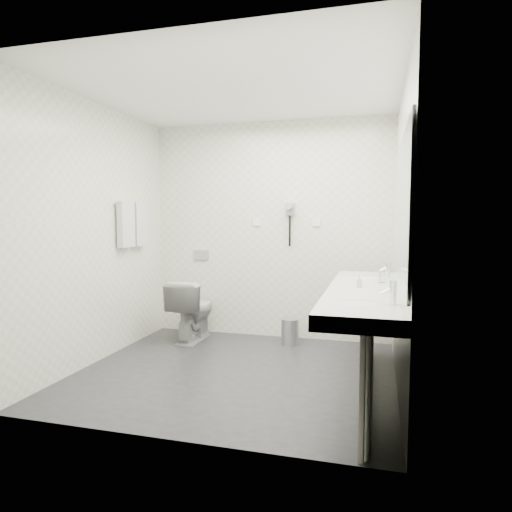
% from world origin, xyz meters
% --- Properties ---
extents(floor, '(2.80, 2.80, 0.00)m').
position_xyz_m(floor, '(0.00, 0.00, 0.00)').
color(floor, '#28282D').
rests_on(floor, ground).
extents(ceiling, '(2.80, 2.80, 0.00)m').
position_xyz_m(ceiling, '(0.00, 0.00, 2.50)').
color(ceiling, white).
rests_on(ceiling, wall_back).
extents(wall_back, '(2.80, 0.00, 2.80)m').
position_xyz_m(wall_back, '(0.00, 1.30, 1.25)').
color(wall_back, white).
rests_on(wall_back, floor).
extents(wall_front, '(2.80, 0.00, 2.80)m').
position_xyz_m(wall_front, '(0.00, -1.30, 1.25)').
color(wall_front, white).
rests_on(wall_front, floor).
extents(wall_left, '(0.00, 2.60, 2.60)m').
position_xyz_m(wall_left, '(-1.40, 0.00, 1.25)').
color(wall_left, white).
rests_on(wall_left, floor).
extents(wall_right, '(0.00, 2.60, 2.60)m').
position_xyz_m(wall_right, '(1.40, 0.00, 1.25)').
color(wall_right, white).
rests_on(wall_right, floor).
extents(vanity_counter, '(0.55, 2.20, 0.10)m').
position_xyz_m(vanity_counter, '(1.12, -0.20, 0.80)').
color(vanity_counter, white).
rests_on(vanity_counter, floor).
extents(vanity_panel, '(0.03, 2.15, 0.75)m').
position_xyz_m(vanity_panel, '(1.15, -0.20, 0.38)').
color(vanity_panel, gray).
rests_on(vanity_panel, floor).
extents(vanity_post_near, '(0.06, 0.06, 0.75)m').
position_xyz_m(vanity_post_near, '(1.18, -1.24, 0.38)').
color(vanity_post_near, silver).
rests_on(vanity_post_near, floor).
extents(vanity_post_far, '(0.06, 0.06, 0.75)m').
position_xyz_m(vanity_post_far, '(1.18, 0.84, 0.38)').
color(vanity_post_far, silver).
rests_on(vanity_post_far, floor).
extents(mirror, '(0.02, 2.20, 1.05)m').
position_xyz_m(mirror, '(1.39, -0.20, 1.45)').
color(mirror, '#B2BCC6').
rests_on(mirror, wall_right).
extents(basin_near, '(0.40, 0.31, 0.05)m').
position_xyz_m(basin_near, '(1.12, -0.85, 0.83)').
color(basin_near, white).
rests_on(basin_near, vanity_counter).
extents(basin_far, '(0.40, 0.31, 0.05)m').
position_xyz_m(basin_far, '(1.12, 0.45, 0.83)').
color(basin_far, white).
rests_on(basin_far, vanity_counter).
extents(faucet_near, '(0.04, 0.04, 0.15)m').
position_xyz_m(faucet_near, '(1.32, -0.85, 0.92)').
color(faucet_near, silver).
rests_on(faucet_near, vanity_counter).
extents(faucet_far, '(0.04, 0.04, 0.15)m').
position_xyz_m(faucet_far, '(1.32, 0.45, 0.92)').
color(faucet_far, silver).
rests_on(faucet_far, vanity_counter).
extents(soap_bottle_a, '(0.04, 0.04, 0.09)m').
position_xyz_m(soap_bottle_a, '(1.09, -0.18, 0.90)').
color(soap_bottle_a, beige).
rests_on(soap_bottle_a, vanity_counter).
extents(glass_left, '(0.07, 0.07, 0.10)m').
position_xyz_m(glass_left, '(1.26, 0.13, 0.90)').
color(glass_left, silver).
rests_on(glass_left, vanity_counter).
extents(toilet, '(0.40, 0.70, 0.70)m').
position_xyz_m(toilet, '(-0.81, 0.89, 0.35)').
color(toilet, white).
rests_on(toilet, floor).
extents(flush_plate, '(0.18, 0.02, 0.12)m').
position_xyz_m(flush_plate, '(-0.85, 1.29, 0.95)').
color(flush_plate, '#B2B5BA').
rests_on(flush_plate, wall_back).
extents(pedal_bin, '(0.24, 0.24, 0.28)m').
position_xyz_m(pedal_bin, '(0.31, 0.99, 0.14)').
color(pedal_bin, '#B2B5BA').
rests_on(pedal_bin, floor).
extents(bin_lid, '(0.20, 0.20, 0.02)m').
position_xyz_m(bin_lid, '(0.31, 0.99, 0.28)').
color(bin_lid, '#B2B5BA').
rests_on(bin_lid, pedal_bin).
extents(towel_rail, '(0.02, 0.62, 0.02)m').
position_xyz_m(towel_rail, '(-1.35, 0.55, 1.55)').
color(towel_rail, silver).
rests_on(towel_rail, wall_left).
extents(towel_near, '(0.07, 0.24, 0.48)m').
position_xyz_m(towel_near, '(-1.34, 0.41, 1.33)').
color(towel_near, silver).
rests_on(towel_near, towel_rail).
extents(towel_far, '(0.07, 0.24, 0.48)m').
position_xyz_m(towel_far, '(-1.34, 0.69, 1.33)').
color(towel_far, silver).
rests_on(towel_far, towel_rail).
extents(dryer_cradle, '(0.10, 0.04, 0.14)m').
position_xyz_m(dryer_cradle, '(0.25, 1.27, 1.50)').
color(dryer_cradle, '#99989D').
rests_on(dryer_cradle, wall_back).
extents(dryer_barrel, '(0.08, 0.14, 0.08)m').
position_xyz_m(dryer_barrel, '(0.25, 1.20, 1.53)').
color(dryer_barrel, '#99989D').
rests_on(dryer_barrel, dryer_cradle).
extents(dryer_cord, '(0.02, 0.02, 0.35)m').
position_xyz_m(dryer_cord, '(0.25, 1.26, 1.25)').
color(dryer_cord, black).
rests_on(dryer_cord, dryer_cradle).
extents(switch_plate_a, '(0.09, 0.02, 0.09)m').
position_xyz_m(switch_plate_a, '(-0.15, 1.29, 1.35)').
color(switch_plate_a, white).
rests_on(switch_plate_a, wall_back).
extents(switch_plate_b, '(0.09, 0.02, 0.09)m').
position_xyz_m(switch_plate_b, '(0.55, 1.29, 1.35)').
color(switch_plate_b, white).
rests_on(switch_plate_b, wall_back).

